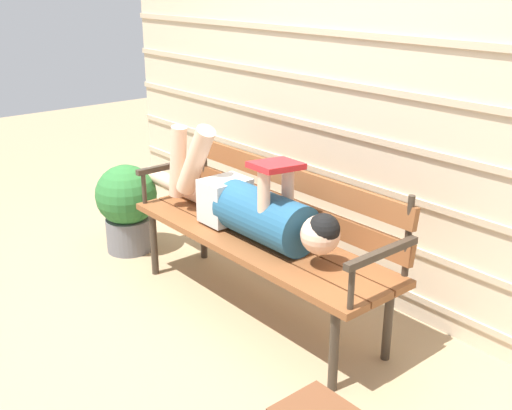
# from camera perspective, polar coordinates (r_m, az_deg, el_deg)

# --- Properties ---
(ground_plane) EXTENTS (12.00, 12.00, 0.00)m
(ground_plane) POSITION_cam_1_polar(r_m,az_deg,el_deg) (3.48, -0.75, -10.00)
(ground_plane) COLOR tan
(house_siding) EXTENTS (4.23, 0.08, 2.40)m
(house_siding) POSITION_cam_1_polar(r_m,az_deg,el_deg) (3.53, 8.11, 11.07)
(house_siding) COLOR beige
(house_siding) RESTS_ON ground
(park_bench) EXTENTS (1.72, 0.50, 0.84)m
(park_bench) POSITION_cam_1_polar(r_m,az_deg,el_deg) (3.34, 0.92, -2.04)
(park_bench) COLOR brown
(park_bench) RESTS_ON ground
(reclining_person) EXTENTS (1.76, 0.27, 0.55)m
(reclining_person) POSITION_cam_1_polar(r_m,az_deg,el_deg) (3.30, -0.81, 0.00)
(reclining_person) COLOR #23567A
(potted_plant) EXTENTS (0.41, 0.41, 0.60)m
(potted_plant) POSITION_cam_1_polar(r_m,az_deg,el_deg) (4.21, -11.80, 0.05)
(potted_plant) COLOR slate
(potted_plant) RESTS_ON ground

